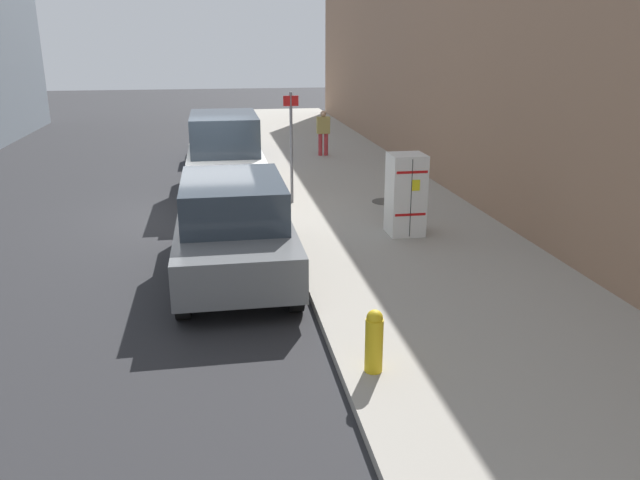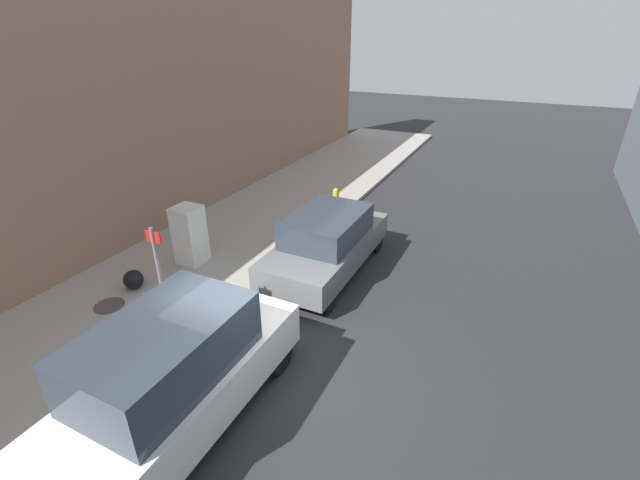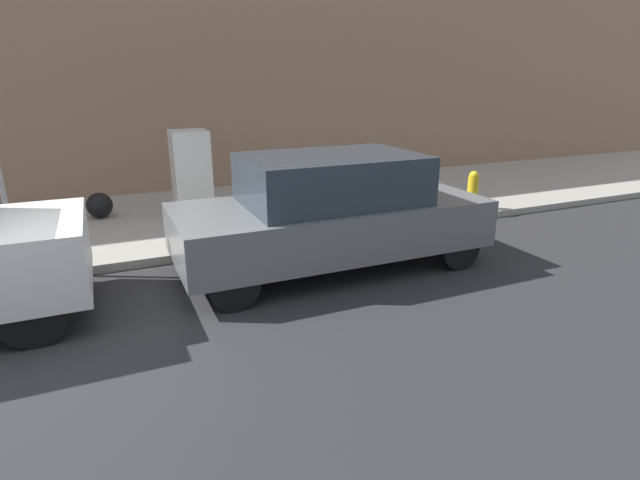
% 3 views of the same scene
% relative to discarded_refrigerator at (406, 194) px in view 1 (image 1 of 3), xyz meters
% --- Properties ---
extents(ground_plane, '(80.00, 80.00, 0.00)m').
position_rel_discarded_refrigerator_xyz_m(ground_plane, '(4.22, -2.76, -0.97)').
color(ground_plane, '#28282B').
extents(sidewalk_slab, '(4.77, 44.00, 0.14)m').
position_rel_discarded_refrigerator_xyz_m(sidewalk_slab, '(0.05, -2.76, -0.90)').
color(sidewalk_slab, '#9E998E').
rests_on(sidewalk_slab, ground).
extents(building_facade_near, '(1.58, 39.60, 8.12)m').
position_rel_discarded_refrigerator_xyz_m(building_facade_near, '(-3.12, -2.76, 3.09)').
color(building_facade_near, '#937056').
rests_on(building_facade_near, ground).
extents(discarded_refrigerator, '(0.71, 0.72, 1.67)m').
position_rel_discarded_refrigerator_xyz_m(discarded_refrigerator, '(0.00, 0.00, 0.00)').
color(discarded_refrigerator, white).
rests_on(discarded_refrigerator, sidewalk_slab).
extents(manhole_cover, '(0.70, 0.70, 0.02)m').
position_rel_discarded_refrigerator_xyz_m(manhole_cover, '(-0.33, -2.62, -0.83)').
color(manhole_cover, '#47443F').
rests_on(manhole_cover, sidewalk_slab).
extents(street_sign_post, '(0.36, 0.07, 2.68)m').
position_rel_discarded_refrigerator_xyz_m(street_sign_post, '(1.99, -2.95, 0.66)').
color(street_sign_post, slate).
rests_on(street_sign_post, sidewalk_slab).
extents(fire_hydrant, '(0.22, 0.22, 0.81)m').
position_rel_discarded_refrigerator_xyz_m(fire_hydrant, '(2.04, 5.40, -0.42)').
color(fire_hydrant, gold).
rests_on(fire_hydrant, sidewalk_slab).
extents(trash_bag, '(0.50, 0.50, 0.50)m').
position_rel_discarded_refrigerator_xyz_m(trash_bag, '(-0.40, -1.76, -0.58)').
color(trash_bag, black).
rests_on(trash_bag, sidewalk_slab).
extents(pedestrian_walking_far, '(0.44, 0.22, 1.54)m').
position_rel_discarded_refrigerator_xyz_m(pedestrian_walking_far, '(0.09, -9.31, 0.04)').
color(pedestrian_walking_far, '#B73338').
rests_on(pedestrian_walking_far, sidewalk_slab).
extents(parked_hatchback_blue, '(1.76, 3.80, 1.46)m').
position_rel_discarded_refrigerator_xyz_m(parked_hatchback_blue, '(3.55, -9.93, -0.22)').
color(parked_hatchback_blue, '#23479E').
rests_on(parked_hatchback_blue, ground).
extents(parked_van_white, '(1.92, 5.08, 2.16)m').
position_rel_discarded_refrigerator_xyz_m(parked_van_white, '(3.55, -4.46, 0.11)').
color(parked_van_white, silver).
rests_on(parked_van_white, ground).
extents(parked_suv_gray, '(1.95, 4.64, 1.73)m').
position_rel_discarded_refrigerator_xyz_m(parked_suv_gray, '(3.55, 1.43, -0.08)').
color(parked_suv_gray, slate).
rests_on(parked_suv_gray, ground).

